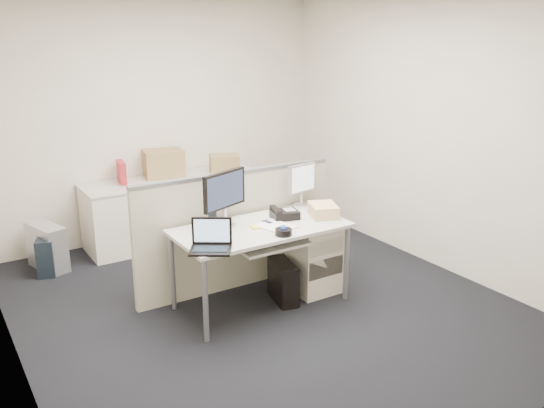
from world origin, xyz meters
TOP-DOWN VIEW (x-y plane):
  - floor at (0.00, 0.00)m, footprint 4.00×4.50m
  - wall_back at (0.00, 2.25)m, footprint 4.00×0.02m
  - wall_front at (0.00, -2.25)m, footprint 4.00×0.02m
  - wall_right at (2.00, 0.00)m, footprint 0.02×4.50m
  - desk at (0.00, 0.00)m, footprint 1.50×0.75m
  - keyboard_tray at (0.00, -0.18)m, footprint 0.62×0.32m
  - drawer_pedestal at (0.55, 0.05)m, footprint 0.40×0.55m
  - cubicle_partition at (0.00, 0.45)m, footprint 2.00×0.06m
  - back_counter at (0.00, 1.93)m, footprint 2.00×0.60m
  - monitor_main at (-0.25, 0.18)m, footprint 0.52×0.35m
  - monitor_small at (0.65, 0.32)m, footprint 0.35×0.22m
  - laptop at (-0.62, -0.28)m, footprint 0.39×0.37m
  - trackball at (0.05, -0.28)m, footprint 0.16×0.16m
  - desk_phone at (0.30, 0.08)m, footprint 0.27×0.24m
  - paper_stack at (0.10, -0.08)m, footprint 0.31×0.36m
  - sticky_pad at (-0.05, 0.00)m, footprint 0.09×0.09m
  - travel_mug at (-0.35, 0.22)m, footprint 0.09×0.09m
  - banana at (0.28, 0.10)m, footprint 0.15×0.15m
  - cellphone at (0.10, 0.05)m, footprint 0.06×0.10m
  - manila_folders at (0.63, -0.05)m, footprint 0.32×0.36m
  - keyboard at (-0.05, -0.14)m, footprint 0.41×0.15m
  - pc_tower_desk at (0.20, -0.05)m, footprint 0.24×0.42m
  - pc_tower_spare_dark at (-1.45, 1.76)m, footprint 0.30×0.44m
  - pc_tower_spare_silver at (-1.44, 1.84)m, footprint 0.33×0.54m
  - cardboard_box_left at (-0.05, 2.05)m, footprint 0.49×0.40m
  - cardboard_box_right at (0.60, 1.81)m, footprint 0.40×0.36m
  - red_binder at (-0.55, 2.03)m, footprint 0.11×0.28m

SIDE VIEW (x-z plane):
  - floor at x=0.00m, z-range -0.01..0.00m
  - pc_tower_desk at x=0.20m, z-range 0.00..0.37m
  - pc_tower_spare_dark at x=-1.45m, z-range 0.00..0.38m
  - pc_tower_spare_silver at x=-1.44m, z-range 0.00..0.47m
  - drawer_pedestal at x=0.55m, z-range 0.00..0.65m
  - back_counter at x=0.00m, z-range 0.00..0.72m
  - cubicle_partition at x=0.00m, z-range 0.00..1.10m
  - keyboard_tray at x=0.00m, z-range 0.61..0.63m
  - keyboard at x=-0.05m, z-range 0.63..0.65m
  - desk at x=0.00m, z-range 0.30..1.03m
  - sticky_pad at x=-0.05m, z-range 0.73..0.74m
  - paper_stack at x=0.10m, z-range 0.73..0.74m
  - cellphone at x=0.10m, z-range 0.73..0.74m
  - banana at x=0.28m, z-range 0.73..0.77m
  - trackball at x=0.05m, z-range 0.73..0.78m
  - desk_phone at x=0.30m, z-range 0.73..0.80m
  - manila_folders at x=0.63m, z-range 0.73..0.84m
  - travel_mug at x=-0.35m, z-range 0.73..0.88m
  - cardboard_box_right at x=0.60m, z-range 0.72..0.96m
  - laptop at x=-0.62m, z-range 0.73..0.97m
  - red_binder at x=-0.55m, z-range 0.72..0.98m
  - cardboard_box_left at x=-0.05m, z-range 0.72..1.05m
  - monitor_small at x=0.65m, z-range 0.73..1.13m
  - monitor_main at x=-0.25m, z-range 0.73..1.22m
  - wall_back at x=0.00m, z-range 0.00..2.70m
  - wall_front at x=0.00m, z-range 0.00..2.70m
  - wall_right at x=2.00m, z-range 0.00..2.70m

